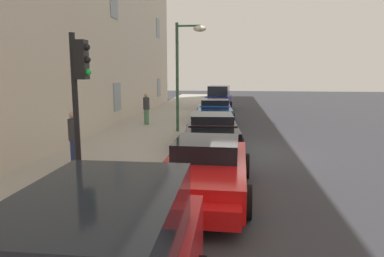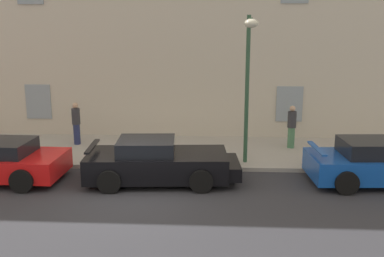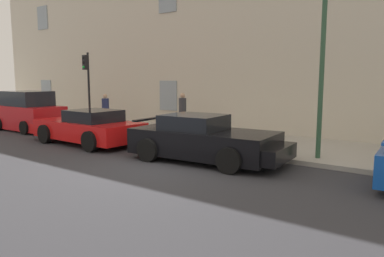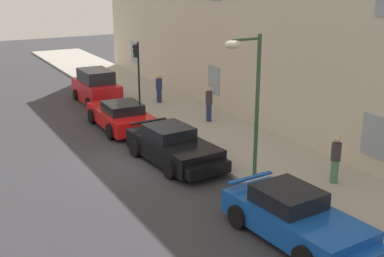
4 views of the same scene
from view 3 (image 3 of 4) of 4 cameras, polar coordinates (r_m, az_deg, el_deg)
name	(u,v)px [view 3 (image 3 of 4)]	position (r m, az deg, el deg)	size (l,w,h in m)	color
ground_plane	(165,166)	(10.60, -4.20, -5.77)	(80.00, 80.00, 0.00)	#333338
sidewalk	(241,142)	(14.23, 7.64, -2.04)	(60.00, 4.34, 0.14)	#A8A399
building_facade	(286,12)	(17.80, 14.31, 17.08)	(40.66, 3.98, 10.81)	beige
sportscar_red_lead	(86,128)	(14.71, -16.07, 0.13)	(4.91, 2.28, 1.30)	red
sportscar_yellow_flank	(208,141)	(11.02, 2.48, -1.95)	(4.87, 2.40, 1.38)	black
hatchback_distant	(28,113)	(19.27, -23.98, 2.23)	(3.80, 1.94, 1.87)	red
traffic_light	(87,77)	(17.68, -15.90, 7.66)	(0.22, 0.36, 3.50)	black
street_lamp	(318,35)	(10.96, 18.93, 13.57)	(0.44, 1.42, 5.03)	#2D5138
pedestrian_admiring	(106,109)	(19.12, -13.21, 2.92)	(0.50, 0.50, 1.56)	navy
pedestrian_bystander	(183,111)	(16.36, -1.47, 2.65)	(0.44, 0.44, 1.70)	navy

